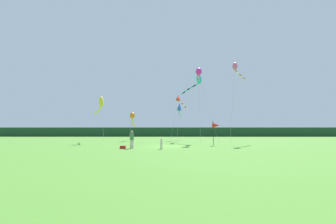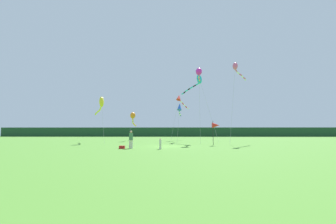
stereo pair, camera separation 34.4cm
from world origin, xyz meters
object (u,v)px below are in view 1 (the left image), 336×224
object	(u,v)px
kite_blue	(179,108)
person_adult	(132,138)
person_child	(161,143)
cooler_box	(123,147)
kite_red	(179,99)
kite_cyan	(197,81)
kite_magenta	(199,73)
banner_flag_pole	(216,125)
kite_rainbow	(236,68)
kite_yellow	(101,103)
kite_orange	(132,117)

from	to	relation	value
kite_blue	person_adult	bearing A→B (deg)	-113.93
person_child	cooler_box	world-z (taller)	person_child
person_adult	kite_red	size ratio (longest dim) A/B	0.19
kite_cyan	kite_magenta	xyz separation A→B (m)	(-0.13, -2.69, 0.65)
kite_cyan	kite_red	bearing A→B (deg)	109.32
cooler_box	kite_cyan	size ratio (longest dim) A/B	0.05
banner_flag_pole	kite_magenta	size ratio (longest dim) A/B	0.27
kite_rainbow	kite_red	bearing A→B (deg)	125.68
kite_rainbow	kite_cyan	bearing A→B (deg)	146.55
banner_flag_pole	kite_yellow	xyz separation A→B (m)	(-16.38, 5.26, 3.53)
banner_flag_pole	person_adult	bearing A→B (deg)	-151.82
kite_orange	kite_cyan	distance (m)	13.30
person_adult	person_child	bearing A→B (deg)	-16.07
kite_red	kite_rainbow	size ratio (longest dim) A/B	0.79
kite_red	kite_rainbow	world-z (taller)	kite_rainbow
person_adult	kite_red	bearing A→B (deg)	74.58
kite_magenta	kite_yellow	distance (m)	15.77
person_child	kite_cyan	world-z (taller)	kite_cyan
kite_blue	kite_rainbow	distance (m)	10.51
person_child	kite_cyan	xyz separation A→B (m)	(5.45, 14.24, 9.53)
cooler_box	kite_red	xyz separation A→B (m)	(6.64, 21.43, 8.02)
person_adult	kite_yellow	distance (m)	13.37
person_adult	kite_magenta	world-z (taller)	kite_magenta
cooler_box	kite_blue	distance (m)	15.04
person_child	kite_rainbow	xyz separation A→B (m)	(10.85, 10.68, 10.58)
cooler_box	kite_cyan	xyz separation A→B (m)	(9.35, 13.71, 9.97)
kite_blue	kite_magenta	bearing A→B (deg)	-28.17
banner_flag_pole	kite_blue	bearing A→B (deg)	121.54
kite_orange	kite_rainbow	world-z (taller)	kite_rainbow
person_child	kite_red	size ratio (longest dim) A/B	0.11
cooler_box	kite_orange	world-z (taller)	kite_orange
kite_rainbow	kite_magenta	xyz separation A→B (m)	(-5.53, 0.87, -0.40)
kite_cyan	kite_rainbow	bearing A→B (deg)	-33.45
kite_orange	kite_cyan	size ratio (longest dim) A/B	0.74
kite_orange	kite_red	world-z (taller)	kite_red
cooler_box	kite_magenta	world-z (taller)	kite_magenta
kite_blue	kite_magenta	world-z (taller)	kite_magenta
kite_magenta	kite_cyan	bearing A→B (deg)	87.15
banner_flag_pole	kite_orange	bearing A→B (deg)	136.96
cooler_box	kite_yellow	bearing A→B (deg)	118.19
cooler_box	banner_flag_pole	bearing A→B (deg)	27.80
kite_cyan	kite_rainbow	distance (m)	6.55
kite_red	kite_magenta	distance (m)	11.04
kite_red	kite_rainbow	xyz separation A→B (m)	(8.10, -11.29, 3.00)
kite_red	kite_orange	bearing A→B (deg)	-154.98
person_adult	kite_cyan	distance (m)	18.28
kite_blue	kite_yellow	xyz separation A→B (m)	(-12.07, -1.76, 0.54)
kite_magenta	person_child	bearing A→B (deg)	-114.71
cooler_box	kite_yellow	world-z (taller)	kite_yellow
banner_flag_pole	kite_yellow	distance (m)	17.57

